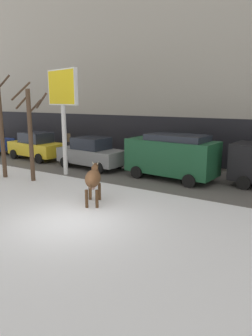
{
  "coord_description": "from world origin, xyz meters",
  "views": [
    {
      "loc": [
        7.06,
        -7.35,
        4.02
      ],
      "look_at": [
        -0.24,
        3.91,
        1.1
      ],
      "focal_mm": 33.62,
      "sensor_mm": 36.0,
      "label": 1
    }
  ],
  "objects_px": {
    "cow_brown": "(93,179)",
    "billboard": "(62,94)",
    "car_grey_sedan": "(91,153)",
    "car_yellow_sedan": "(36,146)",
    "bare_tree_right_lot": "(30,130)",
    "bare_tree_left_lot": "(0,123)",
    "car_darkgreen_van": "(172,155)",
    "pedestrian_far_left": "(164,151)",
    "pedestrian_near_billboard": "(70,142)"
  },
  "relations": [
    {
      "from": "car_grey_sedan",
      "to": "pedestrian_far_left",
      "type": "xyz_separation_m",
      "value": [
        3.2,
        3.31,
        -0.03
      ]
    },
    {
      "from": "car_darkgreen_van",
      "to": "pedestrian_far_left",
      "type": "bearing_deg",
      "value": 121.79
    },
    {
      "from": "billboard",
      "to": "pedestrian_near_billboard",
      "type": "relative_size",
      "value": 3.21
    },
    {
      "from": "pedestrian_far_left",
      "to": "bare_tree_left_lot",
      "type": "distance_m",
      "value": 9.68
    },
    {
      "from": "car_yellow_sedan",
      "to": "pedestrian_far_left",
      "type": "bearing_deg",
      "value": 20.81
    },
    {
      "from": "cow_brown",
      "to": "car_grey_sedan",
      "type": "xyz_separation_m",
      "value": [
        -4.22,
        5.06,
        -0.09
      ]
    },
    {
      "from": "car_grey_sedan",
      "to": "bare_tree_right_lot",
      "type": "height_order",
      "value": "bare_tree_right_lot"
    },
    {
      "from": "car_yellow_sedan",
      "to": "car_grey_sedan",
      "type": "bearing_deg",
      "value": -2.3
    },
    {
      "from": "pedestrian_near_billboard",
      "to": "pedestrian_far_left",
      "type": "distance_m",
      "value": 7.99
    },
    {
      "from": "pedestrian_near_billboard",
      "to": "billboard",
      "type": "bearing_deg",
      "value": -49.14
    },
    {
      "from": "car_grey_sedan",
      "to": "pedestrian_far_left",
      "type": "height_order",
      "value": "car_grey_sedan"
    },
    {
      "from": "cow_brown",
      "to": "bare_tree_left_lot",
      "type": "height_order",
      "value": "bare_tree_left_lot"
    },
    {
      "from": "car_darkgreen_van",
      "to": "pedestrian_far_left",
      "type": "xyz_separation_m",
      "value": [
        -1.95,
        3.15,
        -0.36
      ]
    },
    {
      "from": "car_darkgreen_van",
      "to": "bare_tree_left_lot",
      "type": "xyz_separation_m",
      "value": [
        -7.61,
        -4.45,
        1.63
      ]
    },
    {
      "from": "car_yellow_sedan",
      "to": "car_darkgreen_van",
      "type": "xyz_separation_m",
      "value": [
        10.14,
        -0.04,
        0.33
      ]
    },
    {
      "from": "billboard",
      "to": "pedestrian_far_left",
      "type": "distance_m",
      "value": 7.21
    },
    {
      "from": "cow_brown",
      "to": "car_darkgreen_van",
      "type": "height_order",
      "value": "car_darkgreen_van"
    },
    {
      "from": "bare_tree_left_lot",
      "to": "pedestrian_far_left",
      "type": "bearing_deg",
      "value": 53.36
    },
    {
      "from": "car_yellow_sedan",
      "to": "pedestrian_far_left",
      "type": "height_order",
      "value": "car_yellow_sedan"
    },
    {
      "from": "car_darkgreen_van",
      "to": "bare_tree_right_lot",
      "type": "bearing_deg",
      "value": -144.81
    },
    {
      "from": "car_grey_sedan",
      "to": "pedestrian_near_billboard",
      "type": "xyz_separation_m",
      "value": [
        -4.79,
        3.31,
        -0.03
      ]
    },
    {
      "from": "car_grey_sedan",
      "to": "bare_tree_left_lot",
      "type": "height_order",
      "value": "bare_tree_left_lot"
    },
    {
      "from": "car_darkgreen_van",
      "to": "bare_tree_right_lot",
      "type": "xyz_separation_m",
      "value": [
        -5.77,
        -4.07,
        1.34
      ]
    },
    {
      "from": "car_yellow_sedan",
      "to": "car_grey_sedan",
      "type": "height_order",
      "value": "same"
    },
    {
      "from": "cow_brown",
      "to": "car_grey_sedan",
      "type": "height_order",
      "value": "car_grey_sedan"
    },
    {
      "from": "car_grey_sedan",
      "to": "billboard",
      "type": "bearing_deg",
      "value": -93.37
    },
    {
      "from": "car_grey_sedan",
      "to": "pedestrian_far_left",
      "type": "bearing_deg",
      "value": 46.01
    },
    {
      "from": "pedestrian_far_left",
      "to": "bare_tree_right_lot",
      "type": "distance_m",
      "value": 8.34
    },
    {
      "from": "bare_tree_right_lot",
      "to": "bare_tree_left_lot",
      "type": "bearing_deg",
      "value": -168.3
    },
    {
      "from": "pedestrian_far_left",
      "to": "bare_tree_right_lot",
      "type": "xyz_separation_m",
      "value": [
        -3.82,
        -7.22,
        1.7
      ]
    },
    {
      "from": "car_darkgreen_van",
      "to": "pedestrian_far_left",
      "type": "relative_size",
      "value": 2.73
    },
    {
      "from": "car_yellow_sedan",
      "to": "bare_tree_right_lot",
      "type": "height_order",
      "value": "bare_tree_right_lot"
    },
    {
      "from": "car_grey_sedan",
      "to": "pedestrian_far_left",
      "type": "distance_m",
      "value": 4.61
    },
    {
      "from": "pedestrian_far_left",
      "to": "car_grey_sedan",
      "type": "bearing_deg",
      "value": -133.99
    },
    {
      "from": "cow_brown",
      "to": "bare_tree_left_lot",
      "type": "bearing_deg",
      "value": 173.35
    },
    {
      "from": "cow_brown",
      "to": "billboard",
      "type": "bearing_deg",
      "value": 145.54
    },
    {
      "from": "car_grey_sedan",
      "to": "car_darkgreen_van",
      "type": "height_order",
      "value": "car_darkgreen_van"
    },
    {
      "from": "billboard",
      "to": "car_grey_sedan",
      "type": "distance_m",
      "value": 4.0
    },
    {
      "from": "car_yellow_sedan",
      "to": "car_darkgreen_van",
      "type": "bearing_deg",
      "value": -0.21
    },
    {
      "from": "cow_brown",
      "to": "bare_tree_left_lot",
      "type": "relative_size",
      "value": 0.35
    },
    {
      "from": "car_darkgreen_van",
      "to": "billboard",
      "type": "bearing_deg",
      "value": -156.91
    },
    {
      "from": "car_yellow_sedan",
      "to": "bare_tree_right_lot",
      "type": "xyz_separation_m",
      "value": [
        4.37,
        -4.11,
        1.67
      ]
    },
    {
      "from": "pedestrian_near_billboard",
      "to": "pedestrian_far_left",
      "type": "height_order",
      "value": "same"
    },
    {
      "from": "billboard",
      "to": "pedestrian_near_billboard",
      "type": "distance_m",
      "value": 7.92
    },
    {
      "from": "car_darkgreen_van",
      "to": "bare_tree_left_lot",
      "type": "bearing_deg",
      "value": -149.67
    },
    {
      "from": "cow_brown",
      "to": "pedestrian_far_left",
      "type": "distance_m",
      "value": 8.44
    },
    {
      "from": "car_yellow_sedan",
      "to": "pedestrian_near_billboard",
      "type": "height_order",
      "value": "car_yellow_sedan"
    },
    {
      "from": "cow_brown",
      "to": "car_grey_sedan",
      "type": "bearing_deg",
      "value": 129.78
    },
    {
      "from": "car_darkgreen_van",
      "to": "pedestrian_far_left",
      "type": "height_order",
      "value": "car_darkgreen_van"
    },
    {
      "from": "cow_brown",
      "to": "bare_tree_right_lot",
      "type": "height_order",
      "value": "bare_tree_right_lot"
    }
  ]
}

